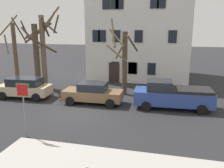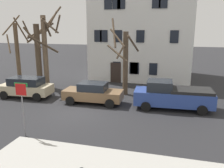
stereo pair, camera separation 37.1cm
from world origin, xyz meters
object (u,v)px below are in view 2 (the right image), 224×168
Objects in this scene: tree_bare_end at (124,60)px; car_beige_wagon at (26,87)px; tree_bare_mid at (39,52)px; tree_bare_far at (46,47)px; bicycle_leaning at (41,85)px; tree_bare_near at (18,52)px; street_sign_pole at (22,100)px; pickup_truck_blue at (172,95)px; car_brown_sedan at (93,93)px; building_main at (143,25)px.

tree_bare_end reaches higher than car_beige_wagon.
tree_bare_mid is 0.82m from tree_bare_far.
bicycle_leaning is (-7.91, -0.32, -2.68)m from tree_bare_end.
tree_bare_near is 11.71m from street_sign_pole.
tree_bare_far reaches higher than pickup_truck_blue.
pickup_truck_blue is (12.34, -3.00, -2.47)m from tree_bare_mid.
tree_bare_far reaches higher than car_brown_sedan.
car_brown_sedan reaches higher than bicycle_leaning.
tree_bare_mid is at bearing 166.33° from pickup_truck_blue.
tree_bare_far is 10.91m from street_sign_pole.
building_main is 11.23m from tree_bare_far.
tree_bare_mid is 0.87× the size of tree_bare_far.
tree_bare_end is (10.40, -0.15, -0.37)m from tree_bare_near.
building_main is at bearing 87.18° from tree_bare_end.
building_main is 6.87× the size of bicycle_leaning.
car_beige_wagon is (-7.69, -2.85, -2.17)m from tree_bare_end.
tree_bare_mid is 12.94m from pickup_truck_blue.
building_main reaches higher than bicycle_leaning.
tree_bare_far is 1.18× the size of tree_bare_end.
tree_bare_near is 1.04× the size of tree_bare_mid.
tree_bare_end is 2.20× the size of street_sign_pole.
pickup_truck_blue is 3.27× the size of bicycle_leaning.
car_brown_sedan is (8.61, -3.08, -2.60)m from tree_bare_near.
car_brown_sedan is at bearing -27.00° from tree_bare_mid.
tree_bare_end is 8.48m from car_beige_wagon.
tree_bare_far reaches higher than tree_bare_mid.
tree_bare_end is 1.48× the size of car_beige_wagon.
building_main is 13.73m from tree_bare_near.
car_beige_wagon is 11.76m from pickup_truck_blue.
tree_bare_far is (2.74, 0.56, 0.45)m from tree_bare_near.
bicycle_leaning is (-11.98, 2.32, -0.60)m from pickup_truck_blue.
bicycle_leaning is (-4.45, 8.86, -1.68)m from street_sign_pole.
bicycle_leaning is (0.36, -0.69, -3.07)m from tree_bare_mid.
car_brown_sedan is 6.59m from street_sign_pole.
pickup_truck_blue is at bearing -13.67° from tree_bare_mid.
tree_bare_mid reaches higher than street_sign_pole.
tree_bare_near is 1.06× the size of tree_bare_end.
pickup_truck_blue is at bearing 2.91° from car_brown_sedan.
building_main is 2.68× the size of car_beige_wagon.
tree_bare_near is at bearing 179.18° from tree_bare_end.
tree_bare_mid reaches higher than pickup_truck_blue.
bicycle_leaning is (-0.22, 2.54, -0.51)m from car_beige_wagon.
tree_bare_mid is at bearing -137.77° from building_main.
car_brown_sedan is 5.87m from pickup_truck_blue.
tree_bare_end is 5.27m from pickup_truck_blue.
car_beige_wagon is at bearing -90.31° from tree_bare_far.
car_brown_sedan is at bearing -0.76° from car_beige_wagon.
car_beige_wagon is at bearing 179.24° from car_brown_sedan.
street_sign_pole is (6.94, -9.33, -1.37)m from tree_bare_near.
car_beige_wagon is (-8.09, -11.10, -5.04)m from building_main.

